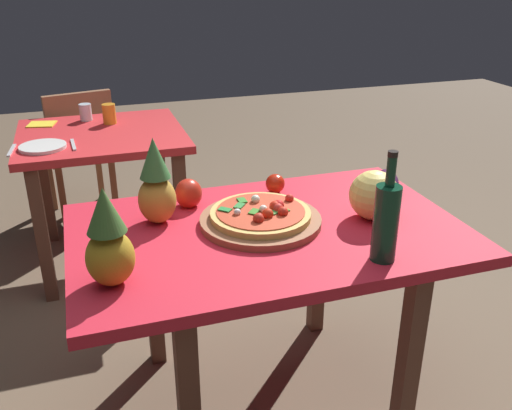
# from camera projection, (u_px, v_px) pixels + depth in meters

# --- Properties ---
(ground_plane) EXTENTS (10.00, 10.00, 0.00)m
(ground_plane) POSITION_uv_depth(u_px,v_px,m) (266.00, 398.00, 2.19)
(ground_plane) COLOR brown
(display_table) EXTENTS (1.32, 0.83, 0.75)m
(display_table) POSITION_uv_depth(u_px,v_px,m) (268.00, 251.00, 1.92)
(display_table) COLOR brown
(display_table) RESTS_ON ground_plane
(background_table) EXTENTS (0.85, 0.78, 0.75)m
(background_table) POSITION_uv_depth(u_px,v_px,m) (103.00, 154.00, 2.97)
(background_table) COLOR brown
(background_table) RESTS_ON ground_plane
(dining_chair) EXTENTS (0.48, 0.48, 0.85)m
(dining_chair) POSITION_uv_depth(u_px,v_px,m) (80.00, 147.00, 3.53)
(dining_chair) COLOR #945C3E
(dining_chair) RESTS_ON ground_plane
(pizza_board) EXTENTS (0.42, 0.42, 0.02)m
(pizza_board) POSITION_uv_depth(u_px,v_px,m) (261.00, 221.00, 1.91)
(pizza_board) COLOR #945C3E
(pizza_board) RESTS_ON display_table
(pizza) EXTENTS (0.34, 0.34, 0.06)m
(pizza) POSITION_uv_depth(u_px,v_px,m) (262.00, 213.00, 1.90)
(pizza) COLOR #D8B05A
(pizza) RESTS_ON pizza_board
(wine_bottle) EXTENTS (0.08, 0.08, 0.34)m
(wine_bottle) POSITION_uv_depth(u_px,v_px,m) (386.00, 221.00, 1.64)
(wine_bottle) COLOR #0F3924
(wine_bottle) RESTS_ON display_table
(pineapple_left) EXTENTS (0.13, 0.13, 0.30)m
(pineapple_left) POSITION_uv_depth(u_px,v_px,m) (156.00, 186.00, 1.87)
(pineapple_left) COLOR gold
(pineapple_left) RESTS_ON display_table
(pineapple_right) EXTENTS (0.13, 0.13, 0.29)m
(pineapple_right) POSITION_uv_depth(u_px,v_px,m) (109.00, 242.00, 1.51)
(pineapple_right) COLOR #AC8A21
(pineapple_right) RESTS_ON display_table
(melon) EXTENTS (0.17, 0.17, 0.17)m
(melon) POSITION_uv_depth(u_px,v_px,m) (374.00, 195.00, 1.92)
(melon) COLOR #EDD269
(melon) RESTS_ON display_table
(bell_pepper) EXTENTS (0.10, 0.10, 0.11)m
(bell_pepper) POSITION_uv_depth(u_px,v_px,m) (189.00, 193.00, 2.03)
(bell_pepper) COLOR red
(bell_pepper) RESTS_ON display_table
(eggplant) EXTENTS (0.17, 0.22, 0.09)m
(eggplant) POSITION_uv_depth(u_px,v_px,m) (387.00, 183.00, 2.14)
(eggplant) COLOR #431B43
(eggplant) RESTS_ON display_table
(tomato_by_bottle) EXTENTS (0.07, 0.07, 0.07)m
(tomato_by_bottle) POSITION_uv_depth(u_px,v_px,m) (275.00, 184.00, 2.15)
(tomato_by_bottle) COLOR red
(tomato_by_bottle) RESTS_ON display_table
(tomato_at_corner) EXTENTS (0.07, 0.07, 0.07)m
(tomato_at_corner) POSITION_uv_depth(u_px,v_px,m) (116.00, 246.00, 1.69)
(tomato_at_corner) COLOR red
(tomato_at_corner) RESTS_ON display_table
(drinking_glass_juice) EXTENTS (0.07, 0.07, 0.11)m
(drinking_glass_juice) POSITION_uv_depth(u_px,v_px,m) (109.00, 114.00, 3.05)
(drinking_glass_juice) COLOR orange
(drinking_glass_juice) RESTS_ON background_table
(drinking_glass_water) EXTENTS (0.07, 0.07, 0.09)m
(drinking_glass_water) POSITION_uv_depth(u_px,v_px,m) (86.00, 112.00, 3.11)
(drinking_glass_water) COLOR silver
(drinking_glass_water) RESTS_ON background_table
(dinner_plate) EXTENTS (0.22, 0.22, 0.02)m
(dinner_plate) POSITION_uv_depth(u_px,v_px,m) (43.00, 147.00, 2.67)
(dinner_plate) COLOR white
(dinner_plate) RESTS_ON background_table
(fork_utensil) EXTENTS (0.03, 0.18, 0.01)m
(fork_utensil) POSITION_uv_depth(u_px,v_px,m) (12.00, 150.00, 2.63)
(fork_utensil) COLOR silver
(fork_utensil) RESTS_ON background_table
(knife_utensil) EXTENTS (0.03, 0.18, 0.01)m
(knife_utensil) POSITION_uv_depth(u_px,v_px,m) (73.00, 145.00, 2.71)
(knife_utensil) COLOR silver
(knife_utensil) RESTS_ON background_table
(napkin_folded) EXTENTS (0.16, 0.15, 0.01)m
(napkin_folded) POSITION_uv_depth(u_px,v_px,m) (42.00, 124.00, 3.05)
(napkin_folded) COLOR yellow
(napkin_folded) RESTS_ON background_table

